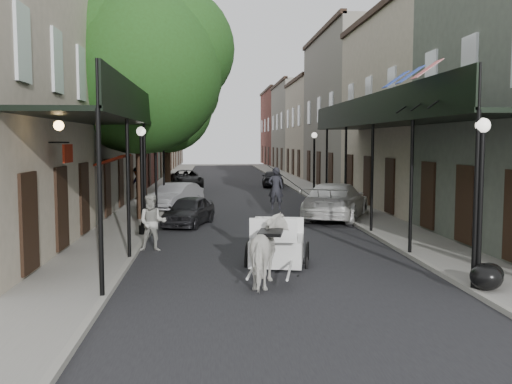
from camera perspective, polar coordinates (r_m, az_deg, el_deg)
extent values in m
plane|color=gray|center=(14.35, 2.51, -8.32)|extent=(140.00, 140.00, 0.00)
cube|color=black|center=(34.06, -1.61, -0.52)|extent=(8.00, 90.00, 0.01)
cube|color=gray|center=(34.17, -10.01, -0.48)|extent=(2.20, 90.00, 0.12)
cube|color=gray|center=(34.67, 6.67, -0.36)|extent=(2.20, 90.00, 0.12)
cube|color=#BBAC95|center=(44.44, -13.54, 7.42)|extent=(5.00, 80.00, 10.50)
cube|color=slate|center=(45.10, 8.79, 7.47)|extent=(5.00, 80.00, 10.50)
cube|color=black|center=(21.12, -13.55, 6.77)|extent=(2.20, 18.00, 0.12)
cube|color=black|center=(21.01, -10.72, 8.20)|extent=(0.06, 18.00, 1.00)
cylinder|color=black|center=(12.14, -15.34, -0.81)|extent=(0.10, 0.10, 4.00)
cylinder|color=black|center=(20.02, -11.06, 1.53)|extent=(0.10, 0.10, 4.00)
cylinder|color=black|center=(27.98, -9.20, 2.55)|extent=(0.10, 0.10, 4.00)
cube|color=black|center=(21.92, 13.42, 6.70)|extent=(2.20, 18.00, 0.12)
cube|color=black|center=(21.65, 10.78, 8.10)|extent=(0.06, 18.00, 1.00)
cylinder|color=black|center=(13.22, 21.13, -0.50)|extent=(0.10, 0.10, 4.00)
cylinder|color=black|center=(20.70, 11.53, 1.64)|extent=(0.10, 0.10, 4.00)
cylinder|color=black|center=(28.46, 7.08, 2.61)|extent=(0.10, 0.10, 4.00)
cylinder|color=#382619|center=(24.03, -11.43, 4.01)|extent=(0.44, 0.44, 5.60)
sphere|color=#224817|center=(24.20, -11.57, 11.80)|extent=(6.80, 6.80, 6.80)
sphere|color=#224817|center=(24.81, -8.23, 14.01)|extent=(5.10, 5.10, 5.10)
cylinder|color=#382619|center=(37.97, -8.89, 3.99)|extent=(0.44, 0.44, 5.04)
sphere|color=#224817|center=(38.03, -8.95, 8.42)|extent=(6.00, 6.00, 6.00)
sphere|color=#224817|center=(38.62, -7.10, 9.73)|extent=(4.50, 4.50, 4.50)
cylinder|color=black|center=(13.56, 21.27, -8.30)|extent=(0.28, 0.28, 0.30)
cylinder|color=black|center=(13.29, 21.48, -1.78)|extent=(0.12, 0.12, 3.40)
sphere|color=white|center=(13.21, 21.74, 6.21)|extent=(0.32, 0.32, 0.32)
cylinder|color=black|center=(20.23, -11.25, -3.71)|extent=(0.28, 0.28, 0.30)
cylinder|color=black|center=(20.06, -11.33, 0.67)|extent=(0.12, 0.12, 3.40)
sphere|color=white|center=(20.00, -11.42, 5.97)|extent=(0.32, 0.32, 0.32)
cylinder|color=black|center=(32.53, 5.80, -0.34)|extent=(0.28, 0.28, 0.30)
cylinder|color=black|center=(32.42, 5.83, 2.39)|extent=(0.12, 0.12, 3.40)
sphere|color=white|center=(32.39, 5.86, 5.66)|extent=(0.32, 0.32, 0.32)
imported|color=silver|center=(13.22, 1.43, -5.91)|extent=(1.22, 2.04, 1.61)
torus|color=black|center=(16.11, -0.54, -4.64)|extent=(0.33, 1.25, 1.26)
torus|color=black|center=(16.00, 5.19, -4.73)|extent=(0.33, 1.25, 1.26)
torus|color=black|center=(14.81, -0.43, -6.67)|extent=(0.19, 0.66, 0.65)
torus|color=black|center=(14.71, 4.29, -6.75)|extent=(0.19, 0.66, 0.65)
cube|color=white|center=(15.77, 2.27, -3.31)|extent=(1.68, 1.99, 0.68)
cube|color=white|center=(14.69, 1.98, -2.01)|extent=(1.25, 0.75, 0.12)
cube|color=white|center=(14.42, 1.91, -0.97)|extent=(1.17, 0.32, 0.49)
imported|color=black|center=(14.63, 1.99, 0.36)|extent=(0.44, 0.33, 1.10)
imported|color=#A6A69D|center=(17.54, -10.32, -3.04)|extent=(0.86, 0.67, 1.75)
imported|color=gray|center=(32.62, -11.70, 0.91)|extent=(1.28, 1.28, 1.78)
imported|color=black|center=(22.69, -6.72, -1.88)|extent=(2.29, 3.71, 1.18)
imported|color=#9B9BA0|center=(28.04, -8.05, -0.45)|extent=(2.75, 4.18, 1.30)
imported|color=black|center=(41.28, -6.97, 1.31)|extent=(2.72, 4.82, 1.27)
imported|color=white|center=(24.63, 7.97, -0.89)|extent=(4.12, 5.83, 1.57)
imported|color=black|center=(41.79, 1.69, 1.38)|extent=(1.74, 3.80, 1.26)
ellipsoid|color=black|center=(13.39, 22.05, -7.85)|extent=(0.70, 0.70, 0.59)
ellipsoid|color=black|center=(13.93, 22.32, -7.59)|extent=(0.61, 0.61, 0.49)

